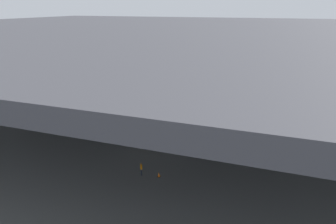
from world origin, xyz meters
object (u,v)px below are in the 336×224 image
object	(u,v)px
boarding_stairs	(163,136)
crew_worker_by_stairs	(146,143)
airplane_distant	(106,64)
crew_worker_near_nose	(141,168)
airplane_main	(174,99)
traffic_cone_orange	(159,175)

from	to	relation	value
boarding_stairs	crew_worker_by_stairs	world-z (taller)	boarding_stairs
airplane_distant	crew_worker_near_nose	bearing A→B (deg)	-55.24
airplane_main	traffic_cone_orange	bearing A→B (deg)	-75.40
airplane_main	traffic_cone_orange	distance (m)	21.00
boarding_stairs	traffic_cone_orange	world-z (taller)	boarding_stairs
traffic_cone_orange	crew_worker_by_stairs	bearing A→B (deg)	125.64
airplane_main	crew_worker_near_nose	distance (m)	20.85
boarding_stairs	airplane_distant	size ratio (longest dim) A/B	0.17
crew_worker_near_nose	crew_worker_by_stairs	size ratio (longest dim) A/B	0.98
airplane_distant	traffic_cone_orange	size ratio (longest dim) A/B	46.92
airplane_main	boarding_stairs	size ratio (longest dim) A/B	7.99
boarding_stairs	crew_worker_near_nose	xyz separation A→B (m)	(1.22, -10.19, 0.20)
airplane_main	crew_worker_near_nose	xyz separation A→B (m)	(3.17, -20.45, -2.57)
airplane_main	crew_worker_by_stairs	distance (m)	14.18
boarding_stairs	crew_worker_near_nose	bearing A→B (deg)	-83.19
crew_worker_near_nose	traffic_cone_orange	bearing A→B (deg)	10.17
crew_worker_by_stairs	traffic_cone_orange	xyz separation A→B (m)	(4.41, -6.15, -0.66)
boarding_stairs	traffic_cone_orange	bearing A→B (deg)	-71.54
crew_worker_by_stairs	crew_worker_near_nose	bearing A→B (deg)	-70.19
airplane_main	boarding_stairs	bearing A→B (deg)	-79.23
traffic_cone_orange	airplane_distant	bearing A→B (deg)	126.59
traffic_cone_orange	boarding_stairs	bearing A→B (deg)	108.46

